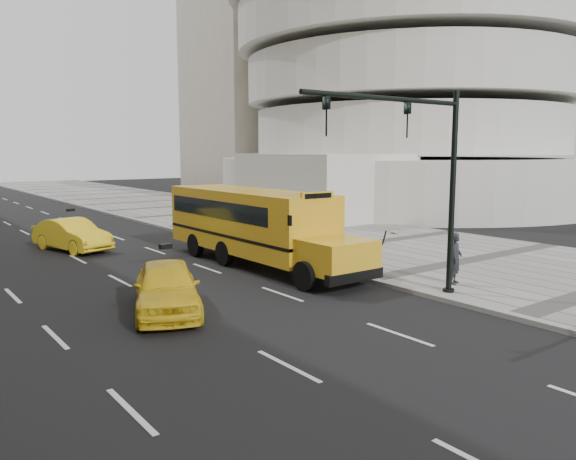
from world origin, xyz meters
TOP-DOWN VIEW (x-y plane):
  - ground at (0.00, 0.00)m, footprint 140.00×140.00m
  - sidewalk_museum at (12.00, 0.00)m, footprint 12.00×140.00m
  - curb_museum at (6.00, 0.00)m, footprint 0.30×140.00m
  - guggenheim at (29.37, 18.51)m, footprint 33.20×42.20m
  - school_bus at (4.50, -0.21)m, footprint 2.96×11.56m
  - taxi_near at (-1.35, -4.72)m, footprint 3.31×4.72m
  - taxi_far at (-0.53, 7.34)m, footprint 2.69×4.72m
  - pedestrian at (7.66, -7.82)m, footprint 0.75×0.64m
  - traffic_signal at (5.19, -8.38)m, footprint 6.18×0.36m

SIDE VIEW (x-z plane):
  - ground at x=0.00m, z-range 0.00..0.00m
  - sidewalk_museum at x=12.00m, z-range 0.00..0.15m
  - curb_museum at x=6.00m, z-range 0.00..0.15m
  - taxi_far at x=-0.53m, z-range 0.00..1.47m
  - taxi_near at x=-1.35m, z-range 0.00..1.49m
  - pedestrian at x=7.66m, z-range 0.15..1.88m
  - school_bus at x=4.50m, z-range 0.17..3.36m
  - traffic_signal at x=5.19m, z-range 0.89..7.29m
  - guggenheim at x=29.37m, z-range -3.92..31.08m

